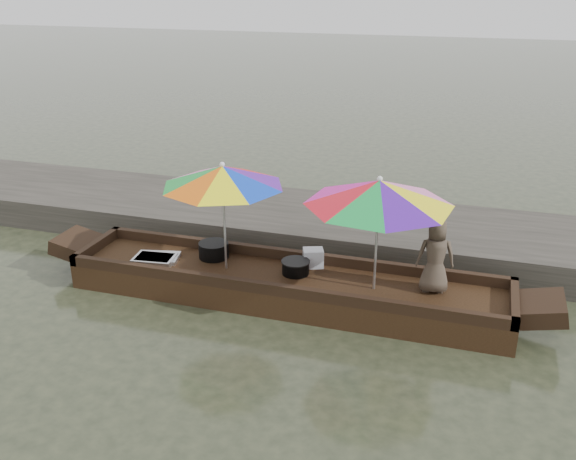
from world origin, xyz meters
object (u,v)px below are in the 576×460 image
(supply_bag, at_px, (313,258))
(umbrella_bow, at_px, (224,217))
(boat_hull, at_px, (286,288))
(tray_crayfish, at_px, (155,259))
(charcoal_grill, at_px, (296,268))
(cooking_pot, at_px, (214,250))
(umbrella_stern, at_px, (377,234))
(tray_scallop, at_px, (159,258))
(vendor, at_px, (436,256))

(supply_bag, distance_m, umbrella_bow, 1.39)
(boat_hull, distance_m, tray_crayfish, 1.96)
(umbrella_bow, bearing_deg, supply_bag, 20.35)
(charcoal_grill, bearing_deg, boat_hull, -128.90)
(cooking_pot, distance_m, umbrella_bow, 0.79)
(cooking_pot, relative_size, umbrella_bow, 0.26)
(tray_crayfish, bearing_deg, charcoal_grill, 7.15)
(supply_bag, xyz_separation_m, umbrella_bow, (-1.15, -0.43, 0.65))
(umbrella_bow, relative_size, umbrella_stern, 0.88)
(cooking_pot, distance_m, tray_scallop, 0.80)
(cooking_pot, xyz_separation_m, vendor, (3.17, -0.12, 0.39))
(boat_hull, xyz_separation_m, cooking_pot, (-1.20, 0.29, 0.29))
(vendor, bearing_deg, tray_scallop, -6.39)
(supply_bag, bearing_deg, cooking_pot, -174.64)
(tray_crayfish, distance_m, supply_bag, 2.28)
(tray_crayfish, relative_size, supply_bag, 2.06)
(cooking_pot, bearing_deg, umbrella_stern, -6.84)
(cooking_pot, xyz_separation_m, tray_scallop, (-0.73, -0.32, -0.08))
(tray_scallop, xyz_separation_m, vendor, (3.90, 0.20, 0.48))
(supply_bag, relative_size, vendor, 0.28)
(tray_scallop, height_order, umbrella_stern, umbrella_stern)
(tray_scallop, xyz_separation_m, umbrella_stern, (3.15, 0.03, 0.74))
(charcoal_grill, distance_m, umbrella_stern, 1.32)
(umbrella_bow, height_order, umbrella_stern, same)
(supply_bag, height_order, umbrella_stern, umbrella_stern)
(boat_hull, height_order, supply_bag, supply_bag)
(vendor, bearing_deg, cooking_pot, -11.53)
(cooking_pot, distance_m, tray_crayfish, 0.86)
(boat_hull, height_order, umbrella_bow, umbrella_bow)
(umbrella_bow, bearing_deg, tray_crayfish, -172.99)
(tray_scallop, distance_m, charcoal_grill, 2.04)
(cooking_pot, relative_size, tray_scallop, 0.76)
(tray_crayfish, xyz_separation_m, supply_bag, (2.21, 0.56, 0.09))
(supply_bag, bearing_deg, tray_crayfish, -165.84)
(vendor, distance_m, umbrella_bow, 2.87)
(tray_crayfish, distance_m, charcoal_grill, 2.06)
(tray_crayfish, height_order, umbrella_stern, umbrella_stern)
(boat_hull, bearing_deg, vendor, 4.91)
(boat_hull, relative_size, supply_bag, 21.68)
(charcoal_grill, bearing_deg, umbrella_bow, -172.69)
(cooking_pot, height_order, umbrella_bow, umbrella_bow)
(tray_scallop, xyz_separation_m, umbrella_bow, (1.05, 0.03, 0.74))
(umbrella_bow, bearing_deg, charcoal_grill, 7.31)
(supply_bag, bearing_deg, umbrella_stern, -24.24)
(tray_crayfish, distance_m, umbrella_stern, 3.25)
(cooking_pot, bearing_deg, tray_scallop, -156.25)
(supply_bag, bearing_deg, umbrella_bow, -159.65)
(supply_bag, distance_m, umbrella_stern, 1.23)
(vendor, xyz_separation_m, umbrella_bow, (-2.85, -0.17, 0.27))
(cooking_pot, height_order, tray_crayfish, cooking_pot)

